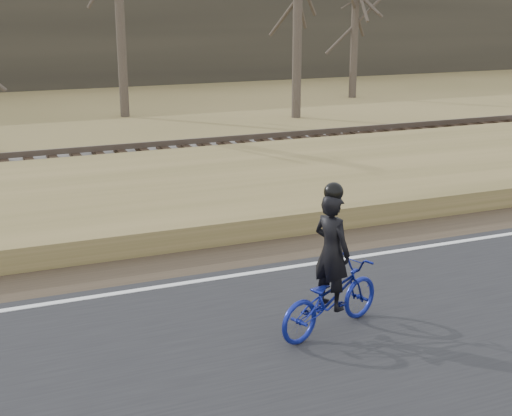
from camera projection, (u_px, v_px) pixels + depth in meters
name	position (u px, v px, depth m)	size (l,w,h in m)	color
ground	(3.00, 320.00, 10.35)	(120.00, 120.00, 0.00)	olive
road	(17.00, 405.00, 8.13)	(120.00, 6.00, 0.06)	black
edge_line	(2.00, 311.00, 10.51)	(120.00, 0.12, 0.01)	silver
cyclist	(331.00, 285.00, 9.73)	(1.96, 1.23, 2.12)	navy
bare_tree_right	(298.00, 17.00, 27.13)	(0.36, 0.36, 7.73)	#4F443A
bare_tree_far_right	(355.00, 20.00, 33.01)	(0.36, 0.36, 7.13)	#4F443A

